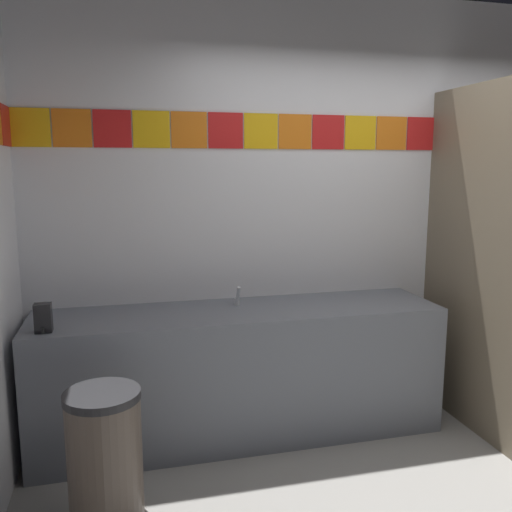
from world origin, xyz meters
The scene contains 5 objects.
wall_back centered at (0.00, 1.51, 1.44)m, with size 4.50×0.09×2.87m.
vanity_counter centered at (-0.92, 1.17, 0.42)m, with size 2.56×0.62×0.83m.
faucet_center centered at (-0.92, 1.26, 0.89)m, with size 0.04×0.10×0.14m.
soap_dispenser centered at (-2.06, 0.98, 0.91)m, with size 0.09×0.09×0.16m.
trash_bin centered at (-1.75, 0.48, 0.34)m, with size 0.36×0.36×0.67m.
Camera 1 is at (-1.62, -2.02, 1.73)m, focal length 37.41 mm.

